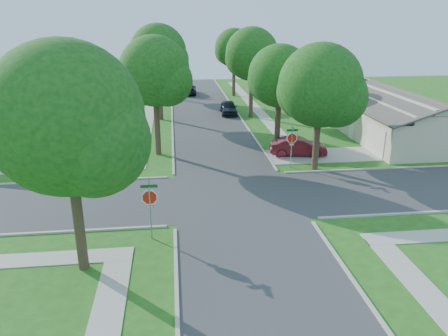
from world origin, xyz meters
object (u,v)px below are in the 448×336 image
Objects in this scene: tree_w_mid at (159,55)px; house_ne_near at (400,122)px; tree_w_near at (155,75)px; house_ne_far at (329,89)px; car_driveway at (298,147)px; house_nw_far at (70,90)px; tree_w_far at (161,54)px; tree_e_far at (234,50)px; house_nw_near at (28,121)px; car_curb_west at (189,89)px; tree_e_near at (280,79)px; tree_sw_corner at (69,126)px; tree_e_mid at (252,57)px; car_curb_east at (229,108)px; stop_sign_ne at (292,140)px; tree_ne_corner at (321,89)px; stop_sign_sw at (150,200)px.

tree_w_mid reaches higher than house_ne_near.
house_ne_far is at bearing 44.09° from tree_w_near.
car_driveway is at bearing -51.98° from tree_w_mid.
tree_w_far is at bearing 10.05° from house_nw_far.
tree_w_mid reaches higher than tree_e_far.
house_nw_near reaches higher than car_curb_west.
tree_w_far reaches higher than house_nw_near.
tree_e_near is 1.03× the size of tree_w_far.
tree_w_far is 0.84× the size of tree_sw_corner.
tree_e_mid is at bearing -89.98° from tree_e_far.
car_curb_east is (18.57, -9.27, -0.79)m from house_nw_far.
house_nw_near is 2.82× the size of car_curb_west.
house_nw_near is 3.20× the size of car_curb_east.
tree_sw_corner reaches higher than tree_w_far.
tree_w_far is 22.49m from house_nw_near.
tree_ne_corner is at bearing -16.55° from stop_sign_ne.
house_ne_near is (11.29, 6.30, -0.51)m from stop_sign_ne.
tree_e_far is at bearing 163.71° from car_curb_west.
stop_sign_sw reaches higher than car_curb_east.
house_ne_far reaches higher than car_curb_west.
tree_w_far is 12.19m from house_nw_far.
stop_sign_ne is 0.22× the size of house_nw_near.
stop_sign_ne is 3.96m from tree_ne_corner.
car_curb_west is (6.24, 42.97, -5.56)m from tree_sw_corner.
house_ne_far and house_nw_far have the same top height.
house_nw_near is (-11.35, -6.01, -4.97)m from tree_w_mid.
car_curb_east is at bearing -26.52° from house_nw_far.
house_nw_near is at bearing -154.49° from car_curb_east.
stop_sign_ne is 0.36× the size of tree_e_near.
tree_e_near is at bearing -119.35° from house_ne_far.
house_ne_near reaches higher than car_driveway.
tree_w_near is at bearing 89.77° from stop_sign_sw.
house_nw_far is at bearing 107.10° from stop_sign_sw.
tree_ne_corner reaches higher than tree_w_far.
tree_sw_corner reaches higher than house_nw_near.
car_curb_east is at bearing 21.43° from car_driveway.
tree_e_near is 0.87× the size of tree_sw_corner.
stop_sign_sw and stop_sign_ne have the same top height.
tree_w_mid reaches higher than stop_sign_sw.
house_nw_near reaches higher than car_curb_east.
house_ne_far is (9.63, 24.79, -4.08)m from tree_ne_corner.
tree_w_mid is 1.98× the size of car_curb_west.
house_nw_far is at bearing 174.64° from house_ne_far.
car_curb_west is at bearing 81.74° from tree_sw_corner.
car_curb_west is at bearing 108.83° from car_curb_east.
stop_sign_ne is 31.86m from car_curb_west.
tree_e_far is 0.97× the size of tree_w_near.
tree_e_near is at bearing -169.96° from house_ne_near.
house_ne_near reaches higher than stop_sign_ne.
tree_e_mid is 0.68× the size of house_nw_far.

